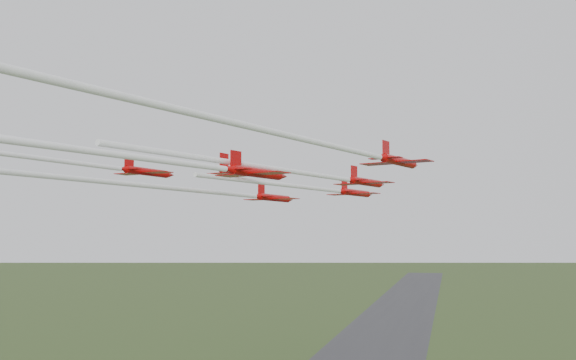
% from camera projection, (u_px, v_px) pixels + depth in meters
% --- Properties ---
extents(runway, '(38.00, 900.00, 0.04)m').
position_uv_depth(runway, '(388.00, 328.00, 286.63)').
color(runway, '#353537').
rests_on(runway, ground).
extents(jet_lead, '(19.93, 46.82, 2.90)m').
position_uv_depth(jet_lead, '(327.00, 190.00, 108.93)').
color(jet_lead, '#B50707').
extents(jet_row2_left, '(22.20, 65.89, 2.94)m').
position_uv_depth(jet_row2_left, '(214.00, 192.00, 97.63)').
color(jet_row2_left, '#B50707').
extents(jet_row2_right, '(22.91, 55.25, 2.81)m').
position_uv_depth(jet_row2_right, '(320.00, 175.00, 89.05)').
color(jet_row2_right, '#B50707').
extents(jet_row3_left, '(16.23, 48.59, 2.96)m').
position_uv_depth(jet_row3_left, '(100.00, 166.00, 93.30)').
color(jet_row3_left, '#B50707').
extents(jet_row3_mid, '(22.61, 60.69, 2.73)m').
position_uv_depth(jet_row3_mid, '(160.00, 160.00, 76.52)').
color(jet_row3_mid, '#B50707').
extents(jet_row3_right, '(24.36, 62.01, 2.59)m').
position_uv_depth(jet_row3_right, '(325.00, 144.00, 62.63)').
color(jet_row3_right, '#B50707').
extents(jet_row4_right, '(26.09, 62.89, 2.76)m').
position_uv_depth(jet_row4_right, '(144.00, 158.00, 60.99)').
color(jet_row4_right, '#B50707').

